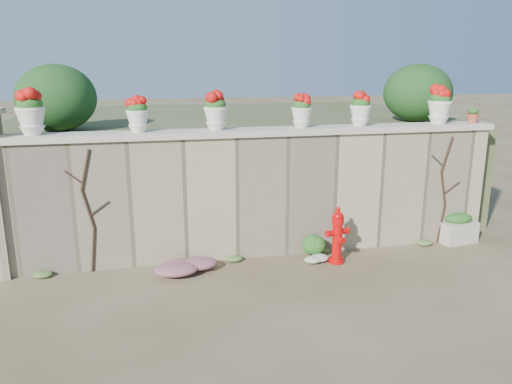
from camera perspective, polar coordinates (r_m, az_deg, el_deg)
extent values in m
plane|color=brown|center=(6.91, 3.86, -12.25)|extent=(80.00, 80.00, 0.00)
cube|color=tan|center=(8.19, 0.48, -0.40)|extent=(8.00, 0.40, 2.00)
cube|color=beige|center=(7.99, 0.49, 6.90)|extent=(8.10, 0.52, 0.10)
cube|color=#384C23|center=(11.26, -3.16, 3.71)|extent=(9.00, 6.00, 2.00)
ellipsoid|color=#143814|center=(9.05, -21.84, 9.96)|extent=(1.30, 1.30, 1.10)
ellipsoid|color=#143814|center=(10.32, 17.98, 10.73)|extent=(1.30, 1.30, 1.10)
cylinder|color=black|center=(8.04, -18.10, -6.31)|extent=(0.12, 0.04, 0.70)
cylinder|color=black|center=(7.84, -18.66, -1.87)|extent=(0.17, 0.04, 0.61)
cylinder|color=black|center=(7.70, -18.94, 2.42)|extent=(0.18, 0.04, 0.61)
cylinder|color=black|center=(7.82, -17.46, -1.81)|extent=(0.30, 0.02, 0.22)
cylinder|color=black|center=(7.74, -20.17, 1.62)|extent=(0.25, 0.02, 0.21)
cylinder|color=black|center=(9.43, 20.39, -3.44)|extent=(0.12, 0.04, 0.70)
cylinder|color=black|center=(9.25, 20.62, 0.39)|extent=(0.17, 0.04, 0.61)
cylinder|color=black|center=(9.13, 21.00, 4.04)|extent=(0.18, 0.04, 0.61)
cylinder|color=black|center=(9.34, 21.47, 0.44)|extent=(0.30, 0.02, 0.22)
cylinder|color=black|center=(9.05, 20.02, 3.40)|extent=(0.25, 0.02, 0.21)
cylinder|color=red|center=(8.21, 9.15, -7.77)|extent=(0.26, 0.26, 0.05)
cylinder|color=red|center=(8.08, 9.25, -5.49)|extent=(0.16, 0.16, 0.57)
cylinder|color=red|center=(8.04, 9.29, -4.56)|extent=(0.19, 0.19, 0.04)
cylinder|color=red|center=(7.97, 9.35, -3.23)|extent=(0.19, 0.19, 0.11)
ellipsoid|color=red|center=(7.95, 9.37, -2.60)|extent=(0.18, 0.18, 0.13)
cylinder|color=red|center=(7.93, 9.39, -2.08)|extent=(0.06, 0.06, 0.09)
cylinder|color=red|center=(7.96, 8.52, -4.70)|extent=(0.15, 0.12, 0.09)
cylinder|color=red|center=(8.11, 10.04, -4.41)|extent=(0.15, 0.12, 0.09)
cylinder|color=red|center=(7.99, 9.68, -5.39)|extent=(0.10, 0.11, 0.08)
cube|color=beige|center=(9.63, 22.00, -4.24)|extent=(0.70, 0.47, 0.38)
ellipsoid|color=#1E5119|center=(9.55, 22.15, -2.80)|extent=(0.54, 0.38, 0.19)
ellipsoid|color=#1E5119|center=(8.27, 7.17, -5.83)|extent=(0.53, 0.47, 0.50)
ellipsoid|color=#B9257C|center=(7.70, -7.66, -8.36)|extent=(1.00, 0.67, 0.27)
ellipsoid|color=white|center=(8.08, 6.79, -7.61)|extent=(0.44, 0.35, 0.16)
ellipsoid|color=#1E5119|center=(7.90, -24.47, 9.17)|extent=(0.36, 0.36, 0.22)
ellipsoid|color=red|center=(7.90, -24.54, 9.82)|extent=(0.31, 0.31, 0.22)
ellipsoid|color=#1E5119|center=(7.74, -13.43, 9.37)|extent=(0.29, 0.29, 0.18)
ellipsoid|color=red|center=(7.74, -13.46, 9.91)|extent=(0.26, 0.26, 0.18)
ellipsoid|color=#1E5119|center=(7.81, -4.65, 9.98)|extent=(0.32, 0.32, 0.19)
ellipsoid|color=red|center=(7.81, -4.66, 10.56)|extent=(0.28, 0.28, 0.20)
ellipsoid|color=#1E5119|center=(8.12, 5.25, 9.86)|extent=(0.29, 0.29, 0.17)
ellipsoid|color=red|center=(8.11, 5.26, 10.37)|extent=(0.25, 0.25, 0.18)
ellipsoid|color=#1E5119|center=(8.48, 11.89, 9.95)|extent=(0.30, 0.30, 0.18)
ellipsoid|color=red|center=(8.47, 11.92, 10.46)|extent=(0.26, 0.26, 0.19)
ellipsoid|color=#1E5119|center=(9.16, 20.32, 10.04)|extent=(0.35, 0.35, 0.21)
ellipsoid|color=red|center=(9.16, 20.37, 10.57)|extent=(0.30, 0.30, 0.22)
ellipsoid|color=#1E5119|center=(9.55, 23.58, 8.41)|extent=(0.17, 0.17, 0.12)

